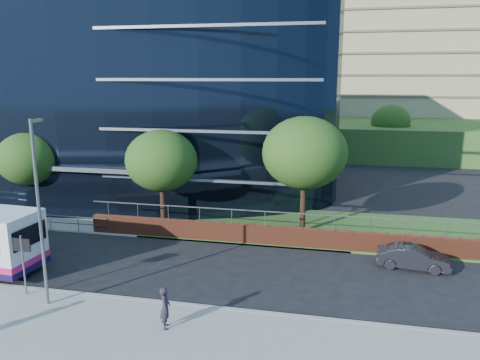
% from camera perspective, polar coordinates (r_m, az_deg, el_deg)
% --- Properties ---
extents(far_forecourt, '(50.00, 8.00, 0.10)m').
position_cam_1_polar(far_forecourt, '(39.45, -26.08, -3.09)').
color(far_forecourt, gray).
rests_on(far_forecourt, ground).
extents(grass_verge, '(36.00, 8.00, 0.12)m').
position_cam_1_polar(grass_verge, '(31.81, 22.33, -6.28)').
color(grass_verge, '#2D511E').
rests_on(grass_verge, ground).
extents(glass_office, '(44.00, 23.10, 16.00)m').
position_cam_1_polar(glass_office, '(45.32, -17.32, 9.69)').
color(glass_office, black).
rests_on(glass_office, ground).
extents(retaining_wall, '(34.00, 0.40, 2.11)m').
position_cam_1_polar(retaining_wall, '(27.64, 15.51, -7.36)').
color(retaining_wall, brown).
rests_on(retaining_wall, ground).
extents(apartment_block, '(60.00, 42.00, 30.00)m').
position_cam_1_polar(apartment_block, '(77.19, 23.05, 12.53)').
color(apartment_block, '#2D511E').
rests_on(apartment_block, ground).
extents(street_sign, '(0.85, 0.09, 2.80)m').
position_cam_1_polar(street_sign, '(23.14, -25.01, -8.01)').
color(street_sign, slate).
rests_on(street_sign, pavement_near).
extents(tree_far_b, '(4.29, 4.29, 6.05)m').
position_cam_1_polar(tree_far_b, '(35.64, -24.38, 2.38)').
color(tree_far_b, black).
rests_on(tree_far_b, ground).
extents(tree_far_c, '(4.62, 4.62, 6.51)m').
position_cam_1_polar(tree_far_c, '(30.29, -9.56, 2.34)').
color(tree_far_c, black).
rests_on(tree_far_c, ground).
extents(tree_far_d, '(5.28, 5.28, 7.44)m').
position_cam_1_polar(tree_far_d, '(29.14, 7.87, 3.30)').
color(tree_far_d, black).
rests_on(tree_far_d, ground).
extents(tree_dist_e, '(4.62, 4.62, 6.51)m').
position_cam_1_polar(tree_dist_e, '(59.23, 17.91, 6.83)').
color(tree_dist_e, black).
rests_on(tree_dist_e, ground).
extents(streetlight_east, '(0.15, 0.77, 8.00)m').
position_cam_1_polar(streetlight_east, '(21.15, -23.27, -3.20)').
color(streetlight_east, slate).
rests_on(streetlight_east, pavement_near).
extents(parked_car, '(3.79, 1.67, 1.21)m').
position_cam_1_polar(parked_car, '(26.20, 20.35, -8.85)').
color(parked_car, black).
rests_on(parked_car, ground).
extents(pedestrian, '(0.59, 0.72, 1.70)m').
position_cam_1_polar(pedestrian, '(19.08, -9.10, -15.12)').
color(pedestrian, '#231C2A').
rests_on(pedestrian, pavement_near).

